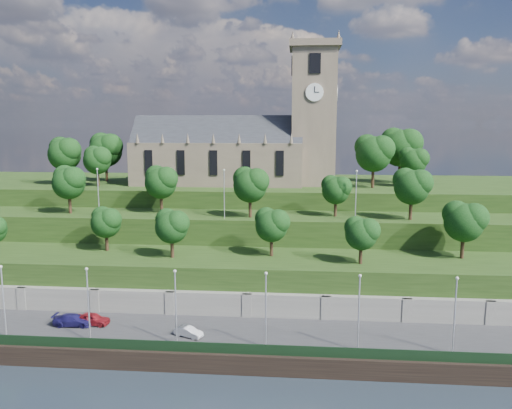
# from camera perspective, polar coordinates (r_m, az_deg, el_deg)

# --- Properties ---
(ground) EXTENTS (320.00, 320.00, 0.00)m
(ground) POSITION_cam_1_polar(r_m,az_deg,el_deg) (56.94, -7.57, -18.47)
(ground) COLOR black
(ground) RESTS_ON ground
(promenade) EXTENTS (160.00, 12.00, 2.00)m
(promenade) POSITION_cam_1_polar(r_m,az_deg,el_deg) (61.78, -6.35, -15.11)
(promenade) COLOR #2D2D30
(promenade) RESTS_ON ground
(quay_wall) EXTENTS (160.00, 0.50, 2.20)m
(quay_wall) POSITION_cam_1_polar(r_m,az_deg,el_deg) (56.40, -7.61, -17.50)
(quay_wall) COLOR black
(quay_wall) RESTS_ON ground
(fence) EXTENTS (160.00, 0.10, 1.20)m
(fence) POSITION_cam_1_polar(r_m,az_deg,el_deg) (56.32, -7.49, -15.85)
(fence) COLOR black
(fence) RESTS_ON promenade
(retaining_wall) EXTENTS (160.00, 2.10, 5.00)m
(retaining_wall) POSITION_cam_1_polar(r_m,az_deg,el_deg) (66.62, -5.36, -11.85)
(retaining_wall) COLOR slate
(retaining_wall) RESTS_ON ground
(embankment_lower) EXTENTS (160.00, 12.00, 8.00)m
(embankment_lower) POSITION_cam_1_polar(r_m,az_deg,el_deg) (71.72, -4.51, -9.03)
(embankment_lower) COLOR #1F3712
(embankment_lower) RESTS_ON ground
(embankment_upper) EXTENTS (160.00, 10.00, 12.00)m
(embankment_upper) POSITION_cam_1_polar(r_m,az_deg,el_deg) (81.60, -3.27, -5.31)
(embankment_upper) COLOR #1F3712
(embankment_upper) RESTS_ON ground
(hilltop) EXTENTS (160.00, 32.00, 15.00)m
(hilltop) POSITION_cam_1_polar(r_m,az_deg,el_deg) (101.62, -1.60, -1.56)
(hilltop) COLOR #1F3712
(hilltop) RESTS_ON ground
(church) EXTENTS (38.60, 12.35, 27.60)m
(church) POSITION_cam_1_polar(r_m,az_deg,el_deg) (95.87, -1.44, 6.84)
(church) COLOR brown
(church) RESTS_ON hilltop
(trees_lower) EXTENTS (70.68, 8.80, 7.98)m
(trees_lower) POSITION_cam_1_polar(r_m,az_deg,el_deg) (69.09, 0.76, -2.23)
(trees_lower) COLOR black
(trees_lower) RESTS_ON embankment_lower
(trees_upper) EXTENTS (59.87, 8.24, 7.89)m
(trees_upper) POSITION_cam_1_polar(r_m,az_deg,el_deg) (78.48, -2.38, 2.46)
(trees_upper) COLOR black
(trees_upper) RESTS_ON embankment_upper
(trees_hilltop) EXTENTS (71.26, 16.12, 10.77)m
(trees_hilltop) POSITION_cam_1_polar(r_m,az_deg,el_deg) (95.09, -0.31, 6.19)
(trees_hilltop) COLOR black
(trees_hilltop) RESTS_ON hilltop
(lamp_posts_promenade) EXTENTS (60.36, 0.36, 8.63)m
(lamp_posts_promenade) POSITION_cam_1_polar(r_m,az_deg,el_deg) (56.81, -9.17, -10.93)
(lamp_posts_promenade) COLOR #B2B2B7
(lamp_posts_promenade) RESTS_ON promenade
(lamp_posts_upper) EXTENTS (40.36, 0.36, 7.63)m
(lamp_posts_upper) POSITION_cam_1_polar(r_m,az_deg,el_deg) (76.71, -3.66, 1.69)
(lamp_posts_upper) COLOR #B2B2B7
(lamp_posts_upper) RESTS_ON embankment_upper
(car_left) EXTENTS (4.48, 2.11, 1.48)m
(car_left) POSITION_cam_1_polar(r_m,az_deg,el_deg) (65.91, -18.22, -12.30)
(car_left) COLOR maroon
(car_left) RESTS_ON promenade
(car_middle) EXTENTS (3.67, 2.43, 1.14)m
(car_middle) POSITION_cam_1_polar(r_m,az_deg,el_deg) (60.10, -7.72, -14.22)
(car_middle) COLOR #A7A7AC
(car_middle) RESTS_ON promenade
(car_right) EXTENTS (4.87, 2.08, 1.40)m
(car_right) POSITION_cam_1_polar(r_m,az_deg,el_deg) (66.38, -20.16, -12.29)
(car_right) COLOR #19154C
(car_right) RESTS_ON promenade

